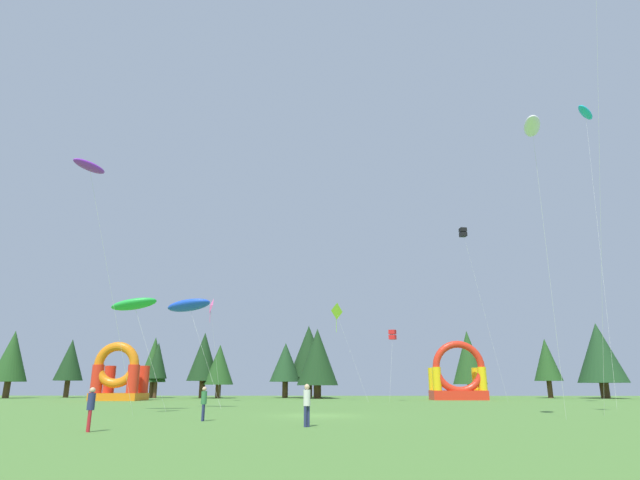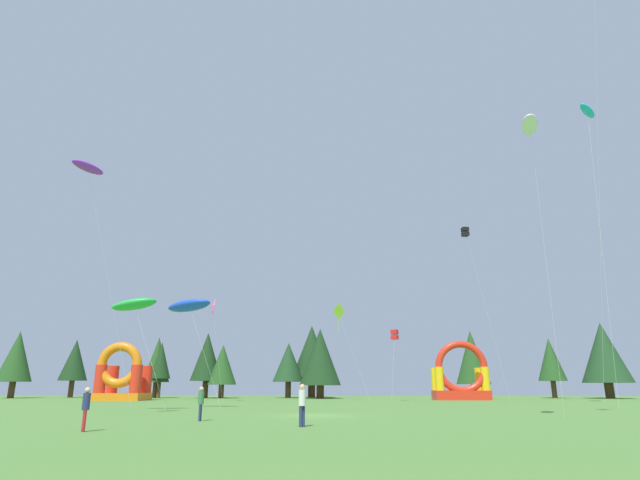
% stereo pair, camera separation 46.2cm
% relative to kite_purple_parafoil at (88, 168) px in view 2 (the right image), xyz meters
% --- Properties ---
extents(ground_plane, '(120.00, 120.00, 0.00)m').
position_rel_kite_purple_parafoil_xyz_m(ground_plane, '(12.87, 3.88, -13.66)').
color(ground_plane, '#548438').
extents(kite_purple_parafoil, '(3.13, 5.24, 13.98)m').
position_rel_kite_purple_parafoil_xyz_m(kite_purple_parafoil, '(0.00, 0.00, 0.00)').
color(kite_purple_parafoil, purple).
rests_on(kite_purple_parafoil, ground_plane).
extents(kite_black_box, '(3.81, 0.92, 18.79)m').
position_rel_kite_purple_parafoil_xyz_m(kite_black_box, '(28.62, 29.25, 4.59)').
color(kite_black_box, black).
rests_on(kite_black_box, ground_plane).
extents(kite_red_box, '(1.20, 2.07, 7.53)m').
position_rel_kite_purple_parafoil_xyz_m(kite_red_box, '(20.38, 30.53, -6.65)').
color(kite_red_box, red).
rests_on(kite_red_box, ground_plane).
extents(kite_lime_diamond, '(3.99, 1.18, 10.30)m').
position_rel_kite_purple_parafoil_xyz_m(kite_lime_diamond, '(14.17, 31.34, -4.07)').
color(kite_lime_diamond, '#8CD826').
rests_on(kite_lime_diamond, ground_plane).
extents(kite_blue_parafoil, '(4.99, 2.32, 8.32)m').
position_rel_kite_purple_parafoil_xyz_m(kite_blue_parafoil, '(2.78, 12.34, -6.08)').
color(kite_blue_parafoil, blue).
rests_on(kite_blue_parafoil, ground_plane).
extents(kite_cyan_parafoil, '(4.08, 4.48, 26.62)m').
position_rel_kite_purple_parafoil_xyz_m(kite_cyan_parafoil, '(37.39, 16.47, 12.32)').
color(kite_cyan_parafoil, '#19B7CC').
rests_on(kite_cyan_parafoil, ground_plane).
extents(kite_pink_diamond, '(1.57, 3.21, 10.45)m').
position_rel_kite_purple_parafoil_xyz_m(kite_pink_diamond, '(0.67, 27.93, -3.87)').
color(kite_pink_diamond, '#EA599E').
rests_on(kite_pink_diamond, ground_plane).
extents(kite_white_parafoil, '(1.97, 4.12, 15.35)m').
position_rel_kite_purple_parafoil_xyz_m(kite_white_parafoil, '(24.60, -1.60, 1.36)').
color(kite_white_parafoil, white).
rests_on(kite_white_parafoil, ground_plane).
extents(kite_green_parafoil, '(4.45, 1.28, 7.80)m').
position_rel_kite_purple_parafoil_xyz_m(kite_green_parafoil, '(0.04, 8.49, -6.57)').
color(kite_green_parafoil, green).
rests_on(kite_green_parafoil, ground_plane).
extents(person_midfield, '(0.37, 0.37, 1.58)m').
position_rel_kite_purple_parafoil_xyz_m(person_midfield, '(4.85, -6.99, -12.72)').
color(person_midfield, '#B21E26').
rests_on(person_midfield, ground_plane).
extents(person_left_edge, '(0.41, 0.41, 1.70)m').
position_rel_kite_purple_parafoil_xyz_m(person_left_edge, '(12.74, -4.42, -12.65)').
color(person_left_edge, navy).
rests_on(person_left_edge, ground_plane).
extents(person_near_camera, '(0.27, 0.27, 1.59)m').
position_rel_kite_purple_parafoil_xyz_m(person_near_camera, '(7.59, -0.93, -12.71)').
color(person_near_camera, navy).
rests_on(person_near_camera, ground_plane).
extents(inflatable_blue_arch, '(5.36, 4.57, 6.47)m').
position_rel_kite_purple_parafoil_xyz_m(inflatable_blue_arch, '(-10.71, 33.60, -11.26)').
color(inflatable_blue_arch, orange).
rests_on(inflatable_blue_arch, ground_plane).
extents(inflatable_red_slide, '(6.33, 3.65, 6.81)m').
position_rel_kite_purple_parafoil_xyz_m(inflatable_red_slide, '(28.69, 36.88, -11.33)').
color(inflatable_red_slide, red).
rests_on(inflatable_red_slide, ground_plane).
extents(tree_row_0, '(4.54, 4.54, 8.98)m').
position_rel_kite_purple_parafoil_xyz_m(tree_row_0, '(-30.15, 44.29, -8.13)').
color(tree_row_0, '#4C331E').
rests_on(tree_row_0, ground_plane).
extents(tree_row_1, '(3.94, 3.94, 8.14)m').
position_rel_kite_purple_parafoil_xyz_m(tree_row_1, '(-24.10, 48.51, -8.47)').
color(tree_row_1, '#4C331E').
rests_on(tree_row_1, ground_plane).
extents(tree_row_2, '(3.60, 3.60, 8.24)m').
position_rel_kite_purple_parafoil_xyz_m(tree_row_2, '(-11.19, 46.41, -8.53)').
color(tree_row_2, '#4C331E').
rests_on(tree_row_2, ground_plane).
extents(tree_row_3, '(2.88, 2.88, 7.48)m').
position_rel_kite_purple_parafoil_xyz_m(tree_row_3, '(-10.52, 45.88, -8.70)').
color(tree_row_3, '#4C331E').
rests_on(tree_row_3, ground_plane).
extents(tree_row_4, '(4.32, 4.32, 8.78)m').
position_rel_kite_purple_parafoil_xyz_m(tree_row_4, '(-4.01, 45.64, -8.18)').
color(tree_row_4, '#4C331E').
rests_on(tree_row_4, ground_plane).
extents(tree_row_5, '(3.96, 3.96, 7.06)m').
position_rel_kite_purple_parafoil_xyz_m(tree_row_5, '(-1.63, 44.87, -9.28)').
color(tree_row_5, '#4C331E').
rests_on(tree_row_5, ground_plane).
extents(tree_row_6, '(4.39, 4.39, 7.48)m').
position_rel_kite_purple_parafoil_xyz_m(tree_row_6, '(7.16, 47.39, -8.88)').
color(tree_row_6, '#4C331E').
rests_on(tree_row_6, ground_plane).
extents(tree_row_7, '(5.71, 5.71, 10.10)m').
position_rel_kite_purple_parafoil_xyz_m(tree_row_7, '(10.34, 49.30, -7.28)').
color(tree_row_7, '#4C331E').
rests_on(tree_row_7, ground_plane).
extents(tree_row_8, '(5.49, 5.49, 9.09)m').
position_rel_kite_purple_parafoil_xyz_m(tree_row_8, '(11.75, 43.92, -8.31)').
color(tree_row_8, '#4C331E').
rests_on(tree_row_8, ground_plane).
extents(tree_row_9, '(4.62, 4.62, 9.08)m').
position_rel_kite_purple_parafoil_xyz_m(tree_row_9, '(32.72, 47.17, -8.24)').
color(tree_row_9, '#4C331E').
rests_on(tree_row_9, ground_plane).
extents(tree_row_10, '(3.71, 3.71, 7.95)m').
position_rel_kite_purple_parafoil_xyz_m(tree_row_10, '(43.29, 46.74, -8.60)').
color(tree_row_10, '#4C331E').
rests_on(tree_row_10, ground_plane).
extents(tree_row_11, '(6.36, 6.36, 9.93)m').
position_rel_kite_purple_parafoil_xyz_m(tree_row_11, '(49.97, 45.39, -7.73)').
color(tree_row_11, '#4C331E').
rests_on(tree_row_11, ground_plane).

